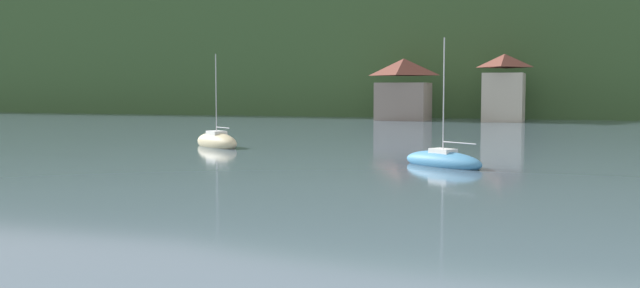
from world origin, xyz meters
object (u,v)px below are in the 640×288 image
sailboat_far_1 (217,142)px  sailboat_far_5 (443,161)px  shore_building_westcentral (504,89)px  shore_building_west (404,90)px

sailboat_far_1 → sailboat_far_5: bearing=-168.1°
shore_building_westcentral → sailboat_far_5: 44.76m
sailboat_far_5 → shore_building_westcentral: bearing=-54.4°
sailboat_far_1 → sailboat_far_5: sailboat_far_5 is taller
sailboat_far_5 → shore_building_west: bearing=-41.5°
shore_building_west → sailboat_far_1: size_ratio=1.15×
shore_building_westcentral → sailboat_far_5: shore_building_westcentral is taller
sailboat_far_1 → sailboat_far_5: 15.13m
shore_building_west → sailboat_far_1: bearing=-93.9°
shore_building_west → sailboat_far_5: 45.77m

